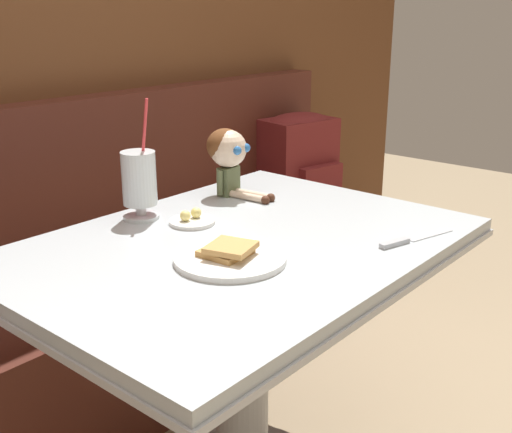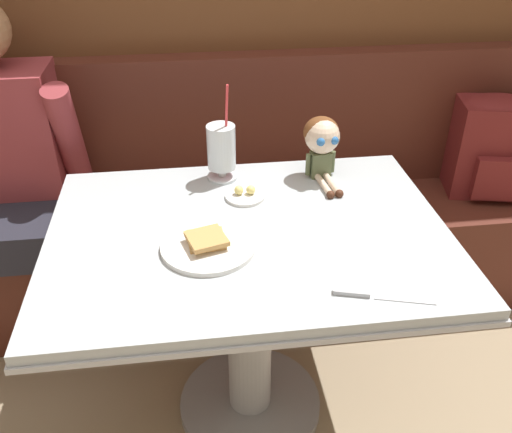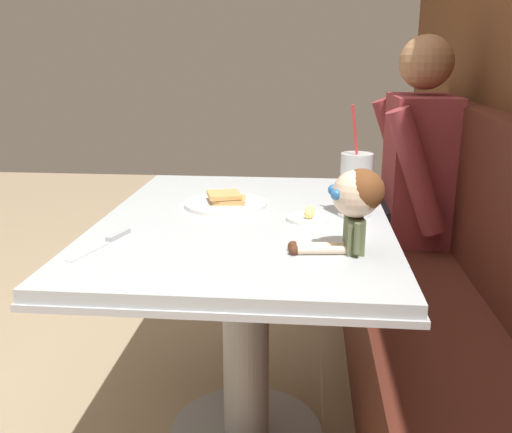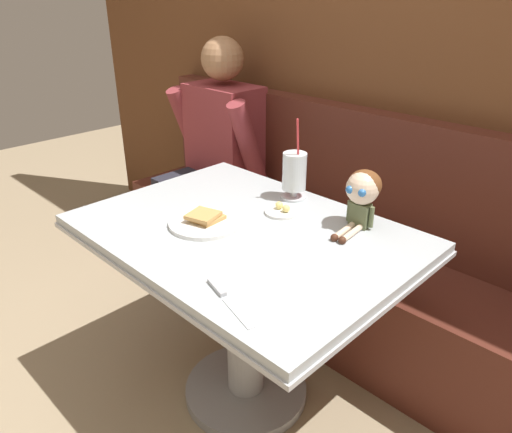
{
  "view_description": "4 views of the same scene",
  "coord_description": "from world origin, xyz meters",
  "px_view_note": "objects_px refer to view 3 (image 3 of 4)",
  "views": [
    {
      "loc": [
        -1.06,
        -0.77,
        1.27
      ],
      "look_at": [
        0.04,
        0.16,
        0.79
      ],
      "focal_mm": 44.4,
      "sensor_mm": 36.0,
      "label": 1
    },
    {
      "loc": [
        -0.14,
        -1.07,
        1.58
      ],
      "look_at": [
        0.02,
        0.14,
        0.81
      ],
      "focal_mm": 38.48,
      "sensor_mm": 36.0,
      "label": 2
    },
    {
      "loc": [
        1.53,
        0.35,
        1.19
      ],
      "look_at": [
        0.06,
        0.22,
        0.76
      ],
      "focal_mm": 39.77,
      "sensor_mm": 36.0,
      "label": 3
    },
    {
      "loc": [
        1.04,
        -0.82,
        1.47
      ],
      "look_at": [
        -0.0,
        0.24,
        0.76
      ],
      "focal_mm": 33.92,
      "sensor_mm": 36.0,
      "label": 4
    }
  ],
  "objects_px": {
    "seated_doll": "(356,199)",
    "diner_patron": "(408,167)",
    "butter_saucer": "(308,217)",
    "milkshake_glass": "(356,182)",
    "butter_knife": "(110,239)",
    "toast_plate": "(226,203)"
  },
  "relations": [
    {
      "from": "milkshake_glass",
      "to": "diner_patron",
      "type": "distance_m",
      "value": 0.79
    },
    {
      "from": "butter_saucer",
      "to": "butter_knife",
      "type": "distance_m",
      "value": 0.54
    },
    {
      "from": "toast_plate",
      "to": "diner_patron",
      "type": "bearing_deg",
      "value": 135.87
    },
    {
      "from": "seated_doll",
      "to": "diner_patron",
      "type": "height_order",
      "value": "diner_patron"
    },
    {
      "from": "milkshake_glass",
      "to": "diner_patron",
      "type": "bearing_deg",
      "value": 159.85
    },
    {
      "from": "milkshake_glass",
      "to": "butter_knife",
      "type": "distance_m",
      "value": 0.69
    },
    {
      "from": "milkshake_glass",
      "to": "butter_knife",
      "type": "height_order",
      "value": "milkshake_glass"
    },
    {
      "from": "milkshake_glass",
      "to": "butter_saucer",
      "type": "distance_m",
      "value": 0.17
    },
    {
      "from": "toast_plate",
      "to": "seated_doll",
      "type": "bearing_deg",
      "value": 42.97
    },
    {
      "from": "milkshake_glass",
      "to": "seated_doll",
      "type": "xyz_separation_m",
      "value": [
        0.31,
        -0.03,
        0.03
      ]
    },
    {
      "from": "butter_saucer",
      "to": "seated_doll",
      "type": "bearing_deg",
      "value": 22.54
    },
    {
      "from": "butter_saucer",
      "to": "diner_patron",
      "type": "xyz_separation_m",
      "value": [
        -0.8,
        0.4,
        -0.01
      ]
    },
    {
      "from": "seated_doll",
      "to": "diner_patron",
      "type": "distance_m",
      "value": 1.1
    },
    {
      "from": "diner_patron",
      "to": "butter_saucer",
      "type": "bearing_deg",
      "value": -26.8
    },
    {
      "from": "milkshake_glass",
      "to": "seated_doll",
      "type": "relative_size",
      "value": 1.41
    },
    {
      "from": "toast_plate",
      "to": "diner_patron",
      "type": "relative_size",
      "value": 0.31
    },
    {
      "from": "seated_doll",
      "to": "diner_patron",
      "type": "bearing_deg",
      "value": 164.24
    },
    {
      "from": "toast_plate",
      "to": "diner_patron",
      "type": "distance_m",
      "value": 0.94
    },
    {
      "from": "butter_saucer",
      "to": "milkshake_glass",
      "type": "bearing_deg",
      "value": 113.9
    },
    {
      "from": "toast_plate",
      "to": "butter_knife",
      "type": "distance_m",
      "value": 0.43
    },
    {
      "from": "toast_plate",
      "to": "seated_doll",
      "type": "height_order",
      "value": "seated_doll"
    },
    {
      "from": "butter_saucer",
      "to": "seated_doll",
      "type": "distance_m",
      "value": 0.3
    }
  ]
}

